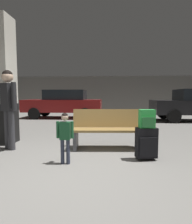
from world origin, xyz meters
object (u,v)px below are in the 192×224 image
backpack_bright (147,119)px  bench (108,129)px  child (65,133)px  adult (8,101)px  parked_car_far (64,103)px  suitcase (146,143)px  structural_pillar (1,81)px

backpack_bright → bench: bearing=134.7°
child → adult: size_ratio=0.51×
child → parked_car_far: size_ratio=0.22×
suitcase → adult: size_ratio=0.34×
structural_pillar → adult: 0.84m
suitcase → parked_car_far: bearing=115.0°
structural_pillar → backpack_bright: size_ratio=9.19×
bench → structural_pillar: bearing=172.6°
structural_pillar → suitcase: structural_pillar is taller
backpack_bright → child: bearing=-168.3°
child → adult: (-1.45, 0.84, 0.53)m
structural_pillar → parked_car_far: size_ratio=0.76×
suitcase → parked_car_far: (-3.08, 6.60, 0.48)m
suitcase → adult: (-2.92, 0.54, 0.76)m
structural_pillar → suitcase: (3.36, -1.07, -1.23)m
backpack_bright → adult: size_ratio=0.19×
bench → backpack_bright: bearing=-45.3°
structural_pillar → bench: (2.64, -0.34, -1.11)m
suitcase → parked_car_far: 7.30m
suitcase → backpack_bright: bearing=-135.5°
structural_pillar → suitcase: bearing=-17.6°
bench → parked_car_far: 6.35m
bench → parked_car_far: parked_car_far is taller
suitcase → adult: adult is taller
structural_pillar → backpack_bright: (3.36, -1.07, -0.78)m
backpack_bright → adult: bearing=169.5°
backpack_bright → child: (-1.47, -0.30, -0.21)m
suitcase → child: (-1.47, -0.31, 0.24)m
structural_pillar → parked_car_far: bearing=87.1°
structural_pillar → backpack_bright: bearing=-17.6°
child → suitcase: bearing=11.7°
suitcase → child: 1.52m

